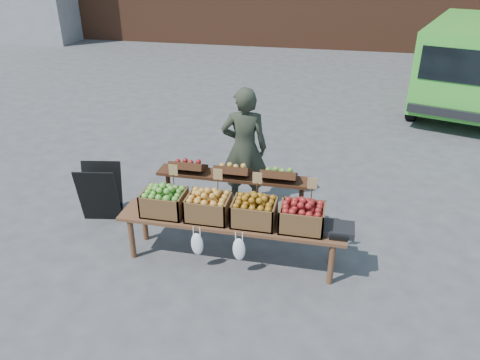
% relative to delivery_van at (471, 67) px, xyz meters
% --- Properties ---
extents(ground, '(80.00, 80.00, 0.00)m').
position_rel_delivery_van_xyz_m(ground, '(-3.05, -6.88, -0.98)').
color(ground, '#4B4B4D').
extents(delivery_van, '(3.24, 4.78, 1.96)m').
position_rel_delivery_van_xyz_m(delivery_van, '(0.00, 0.00, 0.00)').
color(delivery_van, green).
rests_on(delivery_van, ground).
extents(vendor, '(0.71, 0.53, 1.78)m').
position_rel_delivery_van_xyz_m(vendor, '(-4.09, -5.43, -0.09)').
color(vendor, '#2B3023').
rests_on(vendor, ground).
extents(chalkboard_sign, '(0.59, 0.39, 0.83)m').
position_rel_delivery_van_xyz_m(chalkboard_sign, '(-5.94, -6.27, -0.57)').
color(chalkboard_sign, black).
rests_on(chalkboard_sign, ground).
extents(back_table, '(2.10, 0.44, 1.04)m').
position_rel_delivery_van_xyz_m(back_table, '(-4.10, -6.10, -0.46)').
color(back_table, '#3B1F11').
rests_on(back_table, ground).
extents(display_bench, '(2.70, 0.56, 0.57)m').
position_rel_delivery_van_xyz_m(display_bench, '(-3.96, -6.82, -0.70)').
color(display_bench, brown).
rests_on(display_bench, ground).
extents(crate_golden_apples, '(0.50, 0.40, 0.28)m').
position_rel_delivery_van_xyz_m(crate_golden_apples, '(-4.79, -6.82, -0.27)').
color(crate_golden_apples, '#4B962F').
rests_on(crate_golden_apples, display_bench).
extents(crate_russet_pears, '(0.50, 0.40, 0.28)m').
position_rel_delivery_van_xyz_m(crate_russet_pears, '(-4.24, -6.82, -0.27)').
color(crate_russet_pears, gold).
rests_on(crate_russet_pears, display_bench).
extents(crate_red_apples, '(0.50, 0.40, 0.28)m').
position_rel_delivery_van_xyz_m(crate_red_apples, '(-3.69, -6.82, -0.27)').
color(crate_red_apples, '#9F6512').
rests_on(crate_red_apples, display_bench).
extents(crate_green_apples, '(0.50, 0.40, 0.28)m').
position_rel_delivery_van_xyz_m(crate_green_apples, '(-3.14, -6.82, -0.27)').
color(crate_green_apples, '#740009').
rests_on(crate_green_apples, display_bench).
extents(weighing_scale, '(0.34, 0.30, 0.08)m').
position_rel_delivery_van_xyz_m(weighing_scale, '(-2.71, -6.82, -0.37)').
color(weighing_scale, black).
rests_on(weighing_scale, display_bench).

